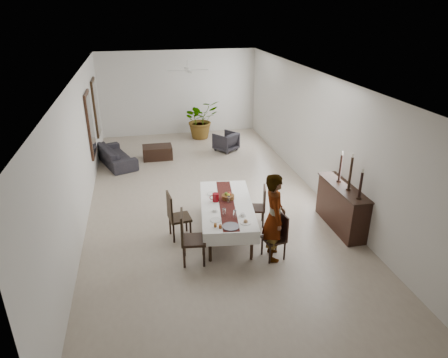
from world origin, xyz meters
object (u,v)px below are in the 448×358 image
dining_table_top (227,205)px  sideboard_body (342,208)px  woman (274,217)px  sofa (116,155)px  red_pitcher (216,197)px

dining_table_top → sideboard_body: size_ratio=1.37×
woman → sofa: 6.88m
sideboard_body → sofa: size_ratio=0.84×
woman → red_pitcher: bearing=43.7°
sideboard_body → sofa: (-5.19, 5.22, -0.21)m
woman → sideboard_body: bearing=-58.9°
dining_table_top → red_pitcher: red_pitcher is taller
dining_table_top → woman: 1.36m
red_pitcher → sofa: bearing=116.6°
sideboard_body → red_pitcher: bearing=169.9°
red_pitcher → sideboard_body: bearing=-10.1°
dining_table_top → red_pitcher: size_ratio=12.00×
woman → sideboard_body: size_ratio=1.10×
red_pitcher → sofa: 5.29m
dining_table_top → sideboard_body: bearing=0.8°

